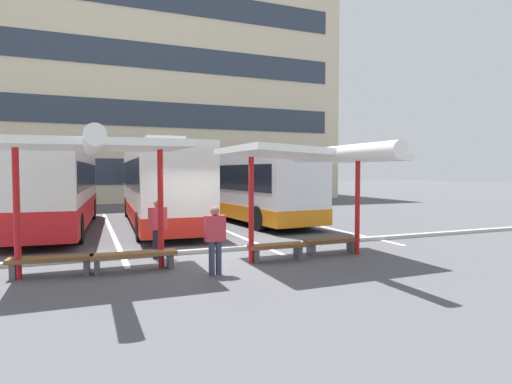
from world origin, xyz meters
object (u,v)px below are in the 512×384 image
bench_0 (51,262)px  bench_2 (277,248)px  waiting_shelter_1 (313,156)px  bench_3 (332,243)px  coach_bus_2 (247,186)px  bench_1 (135,257)px  waiting_passenger_1 (215,236)px  waiting_passenger_0 (158,225)px  coach_bus_0 (55,189)px  coach_bus_1 (159,185)px  waiting_shelter_0 (92,148)px

bench_0 → bench_2: bearing=-3.9°
waiting_shelter_1 → bench_3: 2.63m
coach_bus_2 → waiting_shelter_1: 9.40m
bench_1 → waiting_passenger_1: size_ratio=1.25×
bench_0 → bench_3: same height
bench_1 → waiting_passenger_1: (1.66, -1.12, 0.56)m
waiting_passenger_0 → coach_bus_0: bearing=112.1°
bench_2 → coach_bus_0: bearing=123.8°
waiting_shelter_1 → bench_3: waiting_shelter_1 is taller
waiting_passenger_0 → bench_3: bearing=-15.3°
coach_bus_2 → bench_1: bearing=-125.3°
bench_3 → waiting_passenger_1: (-3.76, -1.08, 0.57)m
bench_1 → coach_bus_0: bearing=104.4°
coach_bus_1 → bench_1: (-1.95, -8.46, -1.41)m
coach_bus_0 → bench_0: coach_bus_0 is taller
waiting_passenger_1 → bench_0: bearing=159.9°
coach_bus_0 → waiting_passenger_0: bearing=-67.9°
bench_2 → coach_bus_2: bearing=74.2°
waiting_shelter_0 → waiting_passenger_1: 3.39m
bench_2 → waiting_passenger_0: bearing=153.0°
coach_bus_2 → bench_3: (-0.73, -8.72, -1.33)m
bench_0 → bench_2: 5.43m
coach_bus_1 → coach_bus_2: bearing=3.1°
coach_bus_1 → waiting_shelter_1: (2.57, -8.97, 1.01)m
coach_bus_0 → coach_bus_1: 4.13m
bench_3 → waiting_passenger_0: size_ratio=1.01×
bench_1 → waiting_shelter_1: 5.15m
bench_0 → waiting_passenger_0: size_ratio=1.14×
bench_3 → waiting_passenger_0: bearing=164.7°
waiting_passenger_1 → coach_bus_1: bearing=88.2°
waiting_shelter_0 → bench_2: waiting_shelter_0 is taller
bench_1 → bench_2: (3.62, -0.22, -0.01)m
bench_2 → waiting_passenger_1: bearing=-155.5°
coach_bus_0 → coach_bus_1: size_ratio=0.95×
waiting_shelter_1 → bench_0: bearing=174.1°
bench_0 → bench_2: same height
coach_bus_1 → waiting_passenger_0: (-1.21, -7.21, -0.83)m
coach_bus_1 → bench_3: 9.28m
coach_bus_0 → coach_bus_1: bearing=0.3°
bench_2 → bench_3: same height
bench_3 → waiting_passenger_1: waiting_passenger_1 is taller
coach_bus_0 → waiting_shelter_0: size_ratio=2.23×
coach_bus_0 → bench_2: (5.79, -8.66, -1.31)m
coach_bus_0 → bench_0: size_ratio=6.00×
bench_0 → bench_1: 1.81m
coach_bus_2 → waiting_shelter_1: coach_bus_2 is taller
waiting_shelter_0 → bench_1: bearing=9.4°
bench_2 → bench_1: bearing=176.5°
bench_2 → waiting_shelter_0: bearing=179.0°
coach_bus_2 → bench_3: bearing=-94.8°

